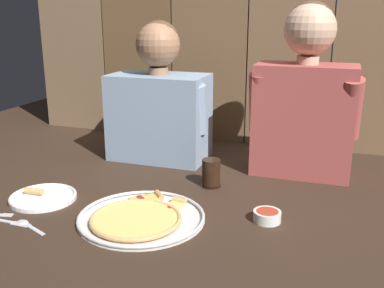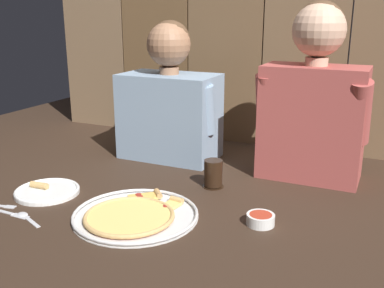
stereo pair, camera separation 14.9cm
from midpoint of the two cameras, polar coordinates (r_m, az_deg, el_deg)
ground_plane at (r=1.46m, az=2.56°, el=-8.03°), size 3.20×3.20×0.00m
pizza_tray at (r=1.38m, az=-4.32°, el=-9.02°), size 0.39×0.39×0.03m
dinner_plate at (r=1.61m, az=-15.42°, el=-5.82°), size 0.22×0.22×0.03m
drinking_glass at (r=1.60m, az=5.38°, el=-3.84°), size 0.08×0.08×0.10m
dipping_bowl at (r=1.36m, az=11.86°, el=-9.36°), size 0.08×0.08×0.03m
table_knife at (r=1.49m, az=-19.55°, el=-8.31°), size 0.16×0.02×0.01m
table_spoon at (r=1.45m, az=-17.65°, el=-8.76°), size 0.14×0.07×0.01m
diner_left at (r=1.88m, az=-0.60°, el=5.61°), size 0.43×0.23×0.57m
diner_right at (r=1.71m, az=17.65°, el=5.54°), size 0.40×0.21×0.64m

